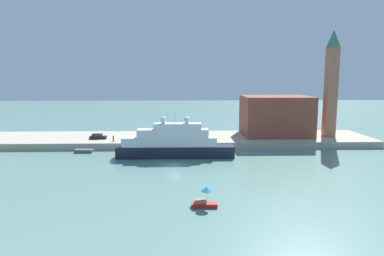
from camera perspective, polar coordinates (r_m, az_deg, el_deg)
ground at (r=76.01m, az=-2.96°, el=-6.05°), size 400.00×400.00×0.00m
quay_dock at (r=101.39m, az=-2.65°, el=-1.86°), size 110.00×20.33×1.79m
large_yacht at (r=82.61m, az=-3.01°, el=-2.54°), size 27.42×3.80×10.80m
small_motorboat at (r=52.37m, az=2.04°, el=-11.38°), size 3.79×1.82×3.08m
work_barge at (r=92.30m, az=-17.05°, el=-3.55°), size 4.42×1.73×0.83m
harbor_building at (r=105.65m, az=13.36°, el=1.95°), size 19.00×14.73×11.37m
bell_tower at (r=107.16m, az=21.57°, el=7.25°), size 3.82×3.82×29.73m
parked_car at (r=100.55m, az=-14.94°, el=-1.35°), size 4.54×1.81×1.44m
person_figure at (r=95.21m, az=-12.58°, el=-1.70°), size 0.36×0.36×1.71m
mooring_bollard at (r=92.07m, az=-2.31°, el=-2.08°), size 0.49×0.49×0.83m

